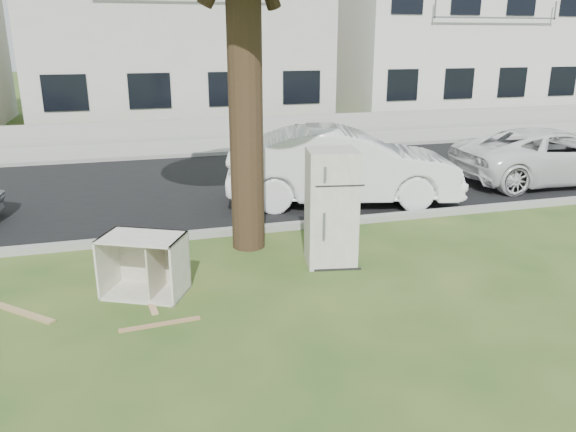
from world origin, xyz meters
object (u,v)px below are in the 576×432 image
object	(u,v)px
fridge	(331,208)
car_right	(552,156)
cabinet	(144,265)
car_center	(343,166)

from	to	relation	value
fridge	car_right	bearing A→B (deg)	36.46
fridge	cabinet	bearing A→B (deg)	-162.30
car_right	fridge	bearing A→B (deg)	119.30
car_center	car_right	size ratio (longest dim) A/B	1.03
car_right	cabinet	bearing A→B (deg)	114.28
fridge	car_right	size ratio (longest dim) A/B	0.38
fridge	car_center	world-z (taller)	fridge
car_center	car_right	world-z (taller)	car_center
cabinet	car_center	xyz separation A→B (m)	(4.17, 3.45, 0.37)
cabinet	car_right	xyz separation A→B (m)	(9.65, 3.76, 0.23)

